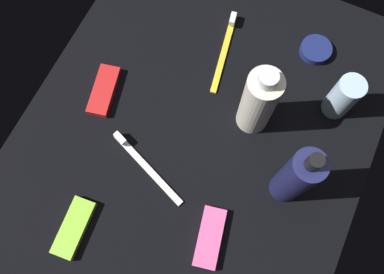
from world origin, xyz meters
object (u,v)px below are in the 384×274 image
(toothbrush_yellow, at_px, (225,47))
(cream_tin_right, at_px, (316,50))
(lotion_bottle, at_px, (296,177))
(bodywash_bottle, at_px, (259,102))
(toothbrush_white, at_px, (143,164))
(snack_bar_red, at_px, (104,91))
(deodorant_stick, at_px, (343,97))
(snack_bar_lime, at_px, (74,228))
(snack_bar_pink, at_px, (210,237))

(toothbrush_yellow, xyz_separation_m, cream_tin_right, (0.07, -0.17, 0.00))
(lotion_bottle, relative_size, cream_tin_right, 3.27)
(bodywash_bottle, bearing_deg, toothbrush_yellow, 42.39)
(cream_tin_right, bearing_deg, toothbrush_white, 149.83)
(snack_bar_red, bearing_deg, bodywash_bottle, -88.61)
(deodorant_stick, relative_size, snack_bar_lime, 0.98)
(toothbrush_yellow, bearing_deg, snack_bar_red, 136.87)
(lotion_bottle, xyz_separation_m, snack_bar_red, (0.03, 0.39, -0.08))
(deodorant_stick, relative_size, toothbrush_white, 0.59)
(toothbrush_yellow, height_order, snack_bar_red, toothbrush_yellow)
(snack_bar_red, distance_m, cream_tin_right, 0.43)
(snack_bar_pink, bearing_deg, snack_bar_red, 49.18)
(snack_bar_pink, bearing_deg, toothbrush_white, 55.44)
(deodorant_stick, xyz_separation_m, toothbrush_white, (-0.26, 0.28, -0.04))
(lotion_bottle, relative_size, bodywash_bottle, 1.11)
(deodorant_stick, relative_size, snack_bar_red, 0.98)
(toothbrush_white, distance_m, snack_bar_pink, 0.18)
(toothbrush_white, relative_size, toothbrush_yellow, 0.96)
(snack_bar_lime, bearing_deg, snack_bar_red, 12.61)
(lotion_bottle, height_order, snack_bar_pink, lotion_bottle)
(deodorant_stick, distance_m, snack_bar_red, 0.45)
(bodywash_bottle, relative_size, snack_bar_red, 1.77)
(bodywash_bottle, bearing_deg, deodorant_stick, -56.68)
(toothbrush_white, xyz_separation_m, snack_bar_red, (0.10, 0.14, 0.00))
(snack_bar_lime, height_order, cream_tin_right, cream_tin_right)
(deodorant_stick, distance_m, snack_bar_pink, 0.35)
(toothbrush_yellow, distance_m, snack_bar_red, 0.26)
(cream_tin_right, bearing_deg, snack_bar_pink, 174.31)
(snack_bar_lime, distance_m, snack_bar_pink, 0.24)
(snack_bar_red, relative_size, snack_bar_pink, 1.00)
(toothbrush_white, height_order, toothbrush_yellow, same)
(bodywash_bottle, relative_size, deodorant_stick, 1.81)
(deodorant_stick, height_order, toothbrush_white, deodorant_stick)
(deodorant_stick, xyz_separation_m, toothbrush_yellow, (0.03, 0.24, -0.04))
(toothbrush_yellow, xyz_separation_m, snack_bar_lime, (-0.44, 0.10, 0.00))
(snack_bar_pink, bearing_deg, deodorant_stick, -31.69)
(snack_bar_lime, xyz_separation_m, snack_bar_pink, (0.09, -0.22, 0.00))
(bodywash_bottle, xyz_separation_m, toothbrush_yellow, (0.12, 0.11, -0.08))
(snack_bar_red, distance_m, snack_bar_lime, 0.26)
(bodywash_bottle, relative_size, snack_bar_pink, 1.77)
(snack_bar_pink, bearing_deg, snack_bar_lime, 99.12)
(lotion_bottle, bearing_deg, snack_bar_pink, 148.14)
(lotion_bottle, xyz_separation_m, snack_bar_pink, (-0.14, 0.09, -0.08))
(toothbrush_white, relative_size, cream_tin_right, 2.73)
(lotion_bottle, relative_size, toothbrush_white, 1.20)
(bodywash_bottle, distance_m, toothbrush_white, 0.24)
(deodorant_stick, xyz_separation_m, snack_bar_lime, (-0.41, 0.34, -0.04))
(deodorant_stick, distance_m, toothbrush_yellow, 0.25)
(lotion_bottle, xyz_separation_m, toothbrush_white, (-0.07, 0.25, -0.09))
(toothbrush_yellow, bearing_deg, toothbrush_white, 172.11)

